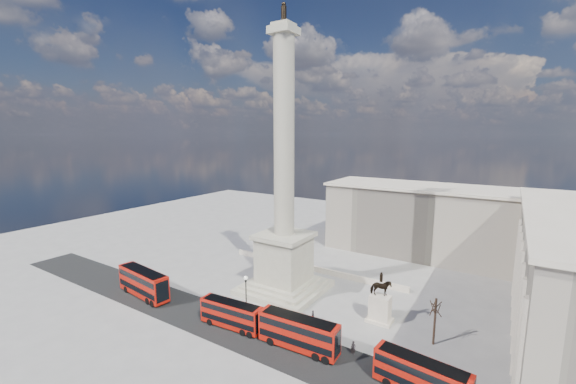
{
  "coord_description": "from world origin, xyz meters",
  "views": [
    {
      "loc": [
        33.63,
        -46.71,
        28.48
      ],
      "look_at": [
        2.04,
        3.08,
        18.86
      ],
      "focal_mm": 22.0,
      "sensor_mm": 36.0,
      "label": 1
    }
  ],
  "objects_px": {
    "red_bus_a": "(144,283)",
    "red_bus_d": "(422,377)",
    "equestrian_statue": "(380,305)",
    "pedestrian_crossing": "(313,316)",
    "red_bus_b": "(232,314)",
    "pedestrian_walking": "(353,348)",
    "nelsons_column": "(284,222)",
    "victorian_lamp": "(246,294)",
    "pedestrian_standing": "(386,359)",
    "red_bus_c": "(299,332)"
  },
  "relations": [
    {
      "from": "victorian_lamp",
      "to": "equestrian_statue",
      "type": "height_order",
      "value": "equestrian_statue"
    },
    {
      "from": "victorian_lamp",
      "to": "pedestrian_walking",
      "type": "distance_m",
      "value": 17.82
    },
    {
      "from": "pedestrian_walking",
      "to": "pedestrian_crossing",
      "type": "distance_m",
      "value": 9.56
    },
    {
      "from": "red_bus_c",
      "to": "victorian_lamp",
      "type": "bearing_deg",
      "value": 165.28
    },
    {
      "from": "pedestrian_walking",
      "to": "pedestrian_standing",
      "type": "bearing_deg",
      "value": -9.17
    },
    {
      "from": "pedestrian_standing",
      "to": "pedestrian_crossing",
      "type": "bearing_deg",
      "value": -31.27
    },
    {
      "from": "red_bus_c",
      "to": "pedestrian_crossing",
      "type": "xyz_separation_m",
      "value": [
        -1.8,
        7.29,
        -1.5
      ]
    },
    {
      "from": "red_bus_d",
      "to": "equestrian_statue",
      "type": "height_order",
      "value": "equestrian_statue"
    },
    {
      "from": "red_bus_b",
      "to": "red_bus_c",
      "type": "height_order",
      "value": "red_bus_c"
    },
    {
      "from": "red_bus_c",
      "to": "victorian_lamp",
      "type": "distance_m",
      "value": 11.28
    },
    {
      "from": "red_bus_a",
      "to": "red_bus_d",
      "type": "distance_m",
      "value": 46.94
    },
    {
      "from": "red_bus_a",
      "to": "victorian_lamp",
      "type": "relative_size",
      "value": 1.74
    },
    {
      "from": "red_bus_c",
      "to": "red_bus_d",
      "type": "relative_size",
      "value": 1.08
    },
    {
      "from": "pedestrian_walking",
      "to": "red_bus_a",
      "type": "bearing_deg",
      "value": 177.0
    },
    {
      "from": "nelsons_column",
      "to": "red_bus_b",
      "type": "xyz_separation_m",
      "value": [
        0.44,
        -15.05,
        -10.8
      ]
    },
    {
      "from": "pedestrian_walking",
      "to": "pedestrian_standing",
      "type": "relative_size",
      "value": 0.97
    },
    {
      "from": "nelsons_column",
      "to": "equestrian_statue",
      "type": "height_order",
      "value": "nelsons_column"
    },
    {
      "from": "red_bus_d",
      "to": "equestrian_statue",
      "type": "bearing_deg",
      "value": 131.23
    },
    {
      "from": "red_bus_a",
      "to": "pedestrian_walking",
      "type": "distance_m",
      "value": 38.08
    },
    {
      "from": "red_bus_d",
      "to": "pedestrian_crossing",
      "type": "height_order",
      "value": "red_bus_d"
    },
    {
      "from": "pedestrian_walking",
      "to": "red_bus_d",
      "type": "bearing_deg",
      "value": -26.71
    },
    {
      "from": "equestrian_statue",
      "to": "pedestrian_crossing",
      "type": "distance_m",
      "value": 10.43
    },
    {
      "from": "red_bus_b",
      "to": "equestrian_statue",
      "type": "height_order",
      "value": "equestrian_statue"
    },
    {
      "from": "red_bus_d",
      "to": "pedestrian_standing",
      "type": "xyz_separation_m",
      "value": [
        -4.77,
        2.87,
        -1.25
      ]
    },
    {
      "from": "red_bus_d",
      "to": "pedestrian_walking",
      "type": "xyz_separation_m",
      "value": [
        -9.1,
        2.87,
        -1.27
      ]
    },
    {
      "from": "nelsons_column",
      "to": "victorian_lamp",
      "type": "height_order",
      "value": "nelsons_column"
    },
    {
      "from": "pedestrian_crossing",
      "to": "pedestrian_walking",
      "type": "bearing_deg",
      "value": -131.07
    },
    {
      "from": "red_bus_b",
      "to": "equestrian_statue",
      "type": "relative_size",
      "value": 1.26
    },
    {
      "from": "pedestrian_standing",
      "to": "equestrian_statue",
      "type": "bearing_deg",
      "value": -79.66
    },
    {
      "from": "pedestrian_standing",
      "to": "pedestrian_crossing",
      "type": "xyz_separation_m",
      "value": [
        -12.75,
        4.5,
        -0.05
      ]
    },
    {
      "from": "equestrian_statue",
      "to": "pedestrian_crossing",
      "type": "xyz_separation_m",
      "value": [
        -8.7,
        -5.45,
        -1.88
      ]
    },
    {
      "from": "red_bus_c",
      "to": "pedestrian_crossing",
      "type": "distance_m",
      "value": 7.65
    },
    {
      "from": "red_bus_d",
      "to": "pedestrian_standing",
      "type": "distance_m",
      "value": 5.71
    },
    {
      "from": "equestrian_statue",
      "to": "red_bus_b",
      "type": "bearing_deg",
      "value": -143.24
    },
    {
      "from": "red_bus_c",
      "to": "red_bus_d",
      "type": "bearing_deg",
      "value": -2.94
    },
    {
      "from": "nelsons_column",
      "to": "red_bus_a",
      "type": "height_order",
      "value": "nelsons_column"
    },
    {
      "from": "red_bus_a",
      "to": "red_bus_c",
      "type": "xyz_separation_m",
      "value": [
        31.2,
        1.31,
        -0.18
      ]
    },
    {
      "from": "nelsons_column",
      "to": "red_bus_a",
      "type": "xyz_separation_m",
      "value": [
        -19.59,
        -15.59,
        -10.36
      ]
    },
    {
      "from": "pedestrian_crossing",
      "to": "red_bus_b",
      "type": "bearing_deg",
      "value": 117.7
    },
    {
      "from": "red_bus_b",
      "to": "pedestrian_walking",
      "type": "xyz_separation_m",
      "value": [
        17.8,
        3.55,
        -1.2
      ]
    },
    {
      "from": "red_bus_d",
      "to": "pedestrian_walking",
      "type": "height_order",
      "value": "red_bus_d"
    },
    {
      "from": "victorian_lamp",
      "to": "red_bus_c",
      "type": "bearing_deg",
      "value": -12.1
    },
    {
      "from": "pedestrian_walking",
      "to": "victorian_lamp",
      "type": "bearing_deg",
      "value": 172.3
    },
    {
      "from": "nelsons_column",
      "to": "equestrian_statue",
      "type": "xyz_separation_m",
      "value": [
        18.51,
        -1.55,
        -10.15
      ]
    },
    {
      "from": "red_bus_b",
      "to": "equestrian_statue",
      "type": "distance_m",
      "value": 22.56
    },
    {
      "from": "equestrian_statue",
      "to": "pedestrian_standing",
      "type": "distance_m",
      "value": 10.89
    },
    {
      "from": "red_bus_a",
      "to": "red_bus_d",
      "type": "bearing_deg",
      "value": 7.66
    },
    {
      "from": "red_bus_a",
      "to": "red_bus_b",
      "type": "bearing_deg",
      "value": 7.72
    },
    {
      "from": "red_bus_c",
      "to": "red_bus_d",
      "type": "distance_m",
      "value": 15.72
    },
    {
      "from": "nelsons_column",
      "to": "red_bus_b",
      "type": "relative_size",
      "value": 4.95
    }
  ]
}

